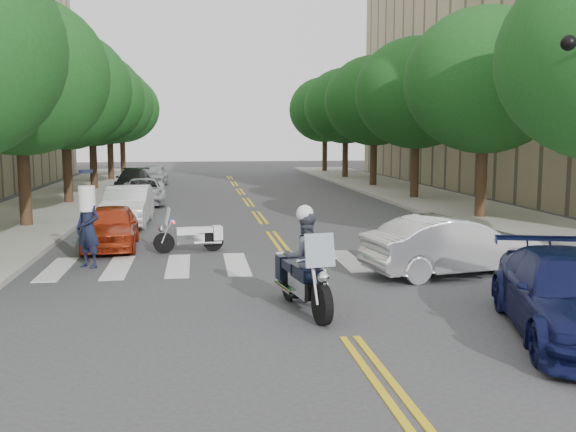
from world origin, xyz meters
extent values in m
plane|color=#38383A|center=(0.00, 0.00, 0.00)|extent=(140.00, 140.00, 0.00)
cube|color=#9E9991|center=(-9.50, 22.00, 0.07)|extent=(5.00, 60.00, 0.15)
cube|color=#9E9991|center=(9.50, 22.00, 0.07)|extent=(5.00, 60.00, 0.15)
cylinder|color=#382316|center=(-8.80, 14.00, 1.66)|extent=(0.44, 0.44, 3.32)
ellipsoid|color=#1A4E16|center=(-8.80, 14.00, 5.56)|extent=(6.40, 6.40, 5.76)
cylinder|color=#382316|center=(-8.80, 22.00, 1.66)|extent=(0.44, 0.44, 3.32)
ellipsoid|color=#1A4E16|center=(-8.80, 22.00, 5.56)|extent=(6.40, 6.40, 5.76)
cylinder|color=#382316|center=(-8.80, 30.00, 1.66)|extent=(0.44, 0.44, 3.32)
ellipsoid|color=#1A4E16|center=(-8.80, 30.00, 5.56)|extent=(6.40, 6.40, 5.76)
cylinder|color=#382316|center=(-8.80, 38.00, 1.66)|extent=(0.44, 0.44, 3.32)
ellipsoid|color=#1A4E16|center=(-8.80, 38.00, 5.56)|extent=(6.40, 6.40, 5.76)
cylinder|color=#382316|center=(-8.80, 46.00, 1.66)|extent=(0.44, 0.44, 3.32)
ellipsoid|color=#1A4E16|center=(-8.80, 46.00, 5.56)|extent=(6.40, 6.40, 5.76)
cylinder|color=#382316|center=(8.80, 14.00, 1.66)|extent=(0.44, 0.44, 3.32)
ellipsoid|color=#1A4E16|center=(8.80, 14.00, 5.56)|extent=(6.40, 6.40, 5.76)
cylinder|color=#382316|center=(8.80, 22.00, 1.66)|extent=(0.44, 0.44, 3.32)
ellipsoid|color=#1A4E16|center=(8.80, 22.00, 5.56)|extent=(6.40, 6.40, 5.76)
cylinder|color=#382316|center=(8.80, 30.00, 1.66)|extent=(0.44, 0.44, 3.32)
ellipsoid|color=#1A4E16|center=(8.80, 30.00, 5.56)|extent=(6.40, 6.40, 5.76)
cylinder|color=#382316|center=(8.80, 38.00, 1.66)|extent=(0.44, 0.44, 3.32)
ellipsoid|color=#1A4E16|center=(8.80, 38.00, 5.56)|extent=(6.40, 6.40, 5.76)
cylinder|color=#382316|center=(8.80, 46.00, 1.66)|extent=(0.44, 0.44, 3.32)
ellipsoid|color=#1A4E16|center=(8.80, 46.00, 5.56)|extent=(6.40, 6.40, 5.76)
sphere|color=black|center=(5.90, 3.50, 5.55)|extent=(0.36, 0.36, 0.36)
cylinder|color=black|center=(-0.33, 0.78, 0.39)|extent=(0.29, 0.79, 0.78)
cylinder|color=black|center=(-0.64, 2.58, 0.39)|extent=(0.33, 0.80, 0.78)
cube|color=silver|center=(-0.50, 1.74, 0.51)|extent=(0.53, 1.07, 0.36)
cube|color=black|center=(-0.48, 1.63, 0.80)|extent=(0.54, 0.86, 0.25)
cube|color=black|center=(-0.58, 2.24, 0.82)|extent=(0.56, 0.70, 0.18)
cube|color=black|center=(-0.67, 2.75, 0.68)|extent=(0.55, 0.42, 0.51)
cube|color=#8C99A5|center=(-0.36, 0.93, 1.37)|extent=(0.59, 0.27, 0.62)
cube|color=red|center=(-0.25, 1.14, 1.16)|extent=(0.13, 0.13, 0.09)
cube|color=#0C26E5|center=(-0.52, 1.10, 1.16)|extent=(0.13, 0.13, 0.09)
imported|color=#474C56|center=(-0.50, 1.74, 1.10)|extent=(0.97, 0.82, 1.80)
sphere|color=silver|center=(-0.50, 1.74, 1.95)|extent=(0.34, 0.34, 0.34)
cylinder|color=black|center=(-3.55, 8.39, 0.31)|extent=(0.63, 0.21, 0.62)
cylinder|color=black|center=(-2.12, 8.60, 0.31)|extent=(0.63, 0.25, 0.62)
cube|color=silver|center=(-2.79, 8.50, 0.41)|extent=(0.85, 0.41, 0.29)
cube|color=silver|center=(-2.88, 8.49, 0.63)|extent=(0.67, 0.41, 0.20)
cube|color=silver|center=(-2.39, 8.56, 0.65)|extent=(0.54, 0.43, 0.14)
cube|color=silver|center=(-1.99, 8.62, 0.54)|extent=(0.33, 0.43, 0.41)
cube|color=#8C99A5|center=(-3.44, 8.41, 1.09)|extent=(0.20, 0.47, 0.49)
cube|color=red|center=(-3.27, 8.32, 0.92)|extent=(0.10, 0.10, 0.07)
cube|color=#0C26E5|center=(-3.30, 8.53, 0.92)|extent=(0.10, 0.10, 0.07)
imported|color=black|center=(-5.40, 6.64, 1.03)|extent=(0.90, 0.85, 2.07)
imported|color=silver|center=(3.68, 4.50, 0.73)|extent=(4.68, 2.38, 1.47)
imported|color=#101542|center=(3.77, -0.50, 0.72)|extent=(3.30, 5.34, 1.44)
imported|color=#AE2F12|center=(-5.20, 9.50, 0.67)|extent=(1.76, 3.99, 1.34)
imported|color=white|center=(-5.20, 14.50, 0.75)|extent=(1.69, 4.58, 1.50)
imported|color=#B7B9C0|center=(-5.20, 21.68, 0.64)|extent=(2.41, 4.75, 1.29)
imported|color=black|center=(-6.30, 28.50, 0.70)|extent=(2.04, 4.84, 1.39)
imported|color=#A8A9AD|center=(-5.42, 32.46, 0.74)|extent=(1.98, 4.41, 1.47)
camera|label=1|loc=(-2.57, -10.47, 3.51)|focal=40.00mm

